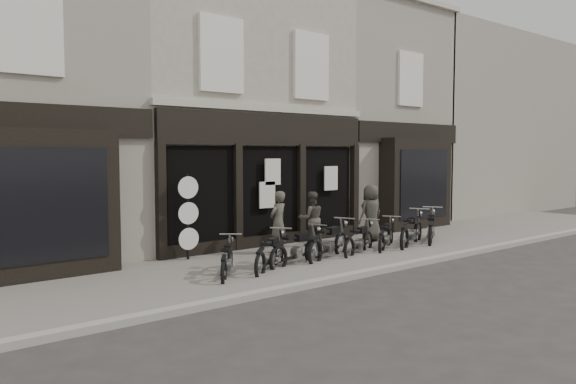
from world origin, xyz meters
TOP-DOWN VIEW (x-y plane):
  - ground_plane at (0.00, 0.00)m, footprint 90.00×90.00m
  - pavement at (0.00, 0.90)m, footprint 30.00×4.20m
  - kerb at (0.00, -1.25)m, footprint 30.00×0.25m
  - central_building at (0.00, 5.95)m, footprint 7.30×6.22m
  - neighbour_left at (-6.35, 5.90)m, footprint 5.60×6.73m
  - neighbour_right at (6.35, 5.90)m, footprint 5.60×6.73m
  - filler_right at (14.50, 6.00)m, footprint 11.00×6.00m
  - motorcycle_0 at (-3.13, 0.41)m, footprint 1.39×1.60m
  - motorcycle_1 at (-2.01, 0.32)m, footprint 1.77×1.36m
  - motorcycle_2 at (-1.12, 0.41)m, footprint 2.03×0.79m
  - motorcycle_3 at (0.01, 0.47)m, footprint 2.10×1.07m
  - motorcycle_4 at (1.10, 0.44)m, footprint 1.87×1.01m
  - motorcycle_5 at (2.25, 0.49)m, footprint 1.77×1.22m
  - motorcycle_6 at (3.26, 0.39)m, footprint 2.15×1.24m
  - motorcycle_7 at (4.31, 0.48)m, footprint 1.98×1.51m
  - man_left at (-0.59, 1.80)m, footprint 0.69×0.55m
  - man_centre at (0.88, 2.13)m, footprint 0.93×0.85m
  - man_right at (2.82, 1.58)m, footprint 0.85×0.57m
  - advert_sign_post at (-2.92, 2.50)m, footprint 0.56×0.36m

SIDE VIEW (x-z plane):
  - ground_plane at x=0.00m, z-range 0.00..0.00m
  - pavement at x=0.00m, z-range 0.00..0.12m
  - kerb at x=0.00m, z-range 0.00..0.13m
  - motorcycle_0 at x=-3.13m, z-range -0.09..0.82m
  - motorcycle_5 at x=2.25m, z-range -0.10..0.84m
  - motorcycle_4 at x=1.10m, z-range -0.10..0.85m
  - motorcycle_1 at x=-2.01m, z-range -0.10..0.87m
  - motorcycle_2 at x=-1.12m, z-range -0.10..0.89m
  - motorcycle_3 at x=0.01m, z-range -0.11..0.95m
  - motorcycle_7 at x=4.31m, z-range -0.11..0.97m
  - motorcycle_6 at x=3.26m, z-range -0.11..0.99m
  - man_centre at x=0.88m, z-range 0.12..1.68m
  - man_left at x=-0.59m, z-range 0.12..1.77m
  - man_right at x=2.82m, z-range 0.12..1.83m
  - advert_sign_post at x=-2.92m, z-range -0.03..2.25m
  - neighbour_left at x=-6.35m, z-range -0.13..8.21m
  - neighbour_right at x=6.35m, z-range -0.13..8.21m
  - central_building at x=0.00m, z-range -0.09..8.25m
  - filler_right at x=14.50m, z-range 0.00..8.20m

